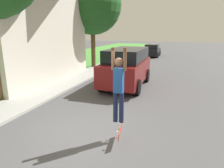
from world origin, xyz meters
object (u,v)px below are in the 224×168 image
at_px(lawn_tree_far, 92,5).
at_px(skateboard, 120,131).
at_px(suv_parked, 127,67).
at_px(skateboarder, 119,85).
at_px(car_down_street, 152,51).

relative_size(lawn_tree_far, skateboard, 9.52).
xyz_separation_m(suv_parked, skateboarder, (1.25, -5.65, 0.49)).
xyz_separation_m(lawn_tree_far, suv_parked, (4.18, -4.95, -3.91)).
relative_size(suv_parked, skateboard, 5.94).
bearing_deg(lawn_tree_far, car_down_street, 69.97).
xyz_separation_m(lawn_tree_far, skateboarder, (5.43, -10.60, -3.42)).
relative_size(lawn_tree_far, car_down_street, 1.79).
bearing_deg(suv_parked, skateboard, -76.96).
distance_m(lawn_tree_far, car_down_street, 11.34).
xyz_separation_m(suv_parked, skateboard, (1.34, -5.80, -0.77)).
bearing_deg(lawn_tree_far, suv_parked, -49.80).
height_order(suv_parked, skateboarder, skateboarder).
relative_size(suv_parked, skateboarder, 2.22).
xyz_separation_m(lawn_tree_far, skateboard, (5.52, -10.75, -4.68)).
bearing_deg(skateboarder, lawn_tree_far, 117.13).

